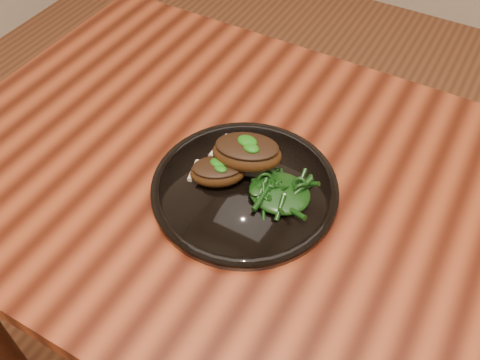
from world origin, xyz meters
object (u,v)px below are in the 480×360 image
Objects in this scene: desk at (361,256)px; greens_heap at (280,190)px; lamb_chop_front at (218,171)px; plate at (245,188)px.

greens_heap reaches higher than desk.
lamb_chop_front is (-0.26, -0.05, 0.12)m from desk.
desk is 14.53× the size of lamb_chop_front.
lamb_chop_front is 0.11m from greens_heap.
greens_heap is (0.11, 0.02, -0.00)m from lamb_chop_front.
greens_heap is (0.06, 0.01, 0.03)m from plate.
plate is 3.04× the size of greens_heap.
lamb_chop_front reaches higher than plate.
greens_heap is (-0.15, -0.03, 0.12)m from desk.
lamb_chop_front is at bearing -169.66° from desk.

